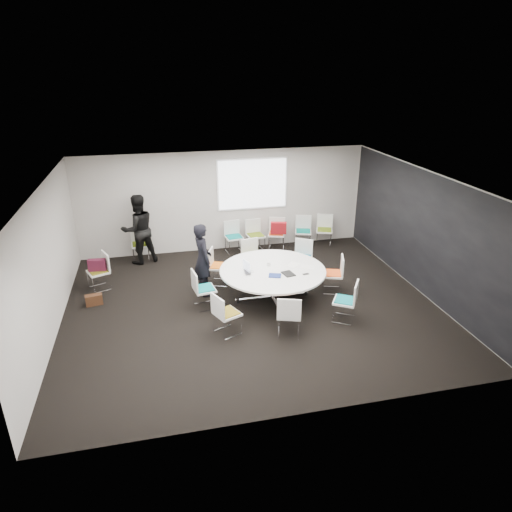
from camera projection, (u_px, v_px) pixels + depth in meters
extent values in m
cube|color=black|center=(251.00, 306.00, 10.11)|extent=(8.00, 7.00, 0.04)
cube|color=white|center=(251.00, 180.00, 9.00)|extent=(8.00, 7.00, 0.04)
cube|color=#B5AFAA|center=(224.00, 201.00, 12.72)|extent=(8.00, 0.04, 2.80)
cube|color=#B5AFAA|center=(304.00, 337.00, 6.39)|extent=(8.00, 0.04, 2.80)
cube|color=#B5AFAA|center=(46.00, 264.00, 8.73)|extent=(0.04, 7.00, 2.80)
cube|color=#B5AFAA|center=(423.00, 232.00, 10.38)|extent=(0.04, 7.00, 2.80)
cube|color=black|center=(422.00, 232.00, 10.37)|extent=(0.01, 6.94, 2.74)
cube|color=silver|center=(272.00, 297.00, 10.37)|extent=(0.90, 0.90, 0.08)
cylinder|color=silver|center=(272.00, 284.00, 10.24)|extent=(0.10, 0.10, 0.65)
cylinder|color=white|center=(273.00, 270.00, 10.11)|extent=(2.36, 2.36, 0.04)
cube|color=white|center=(253.00, 184.00, 12.65)|extent=(1.90, 0.03, 1.35)
cube|color=silver|center=(332.00, 283.00, 10.64)|extent=(0.53, 0.53, 0.42)
cube|color=white|center=(332.00, 274.00, 10.56)|extent=(0.56, 0.58, 0.04)
cube|color=#D54B17|center=(332.00, 273.00, 10.54)|extent=(0.49, 0.50, 0.03)
cube|color=white|center=(342.00, 265.00, 10.45)|extent=(0.18, 0.45, 0.42)
cube|color=silver|center=(301.00, 266.00, 11.51)|extent=(0.58, 0.58, 0.42)
cube|color=white|center=(301.00, 258.00, 11.42)|extent=(0.62, 0.62, 0.04)
cube|color=#096282|center=(302.00, 257.00, 11.41)|extent=(0.54, 0.54, 0.03)
cube|color=white|center=(304.00, 247.00, 11.52)|extent=(0.41, 0.28, 0.42)
cube|color=silver|center=(253.00, 266.00, 11.54)|extent=(0.50, 0.50, 0.42)
cube|color=white|center=(253.00, 258.00, 11.45)|extent=(0.54, 0.52, 0.04)
cube|color=olive|center=(253.00, 257.00, 11.44)|extent=(0.47, 0.45, 0.03)
cube|color=white|center=(249.00, 246.00, 11.54)|extent=(0.46, 0.13, 0.42)
cube|color=silver|center=(220.00, 275.00, 11.03)|extent=(0.54, 0.54, 0.42)
cube|color=white|center=(220.00, 267.00, 10.94)|extent=(0.57, 0.59, 0.04)
cube|color=orange|center=(220.00, 266.00, 10.93)|extent=(0.50, 0.51, 0.03)
cube|color=white|center=(211.00, 257.00, 10.88)|extent=(0.20, 0.44, 0.42)
cube|color=silver|center=(205.00, 299.00, 9.94)|extent=(0.48, 0.48, 0.42)
cube|color=white|center=(205.00, 289.00, 9.85)|extent=(0.51, 0.52, 0.04)
cube|color=#0B7D82|center=(204.00, 288.00, 9.84)|extent=(0.44, 0.45, 0.03)
cube|color=white|center=(195.00, 281.00, 9.69)|extent=(0.11, 0.46, 0.42)
cube|color=silver|center=(227.00, 324.00, 8.98)|extent=(0.55, 0.55, 0.42)
cube|color=white|center=(227.00, 314.00, 8.89)|extent=(0.59, 0.60, 0.04)
cube|color=brown|center=(227.00, 312.00, 8.88)|extent=(0.51, 0.52, 0.03)
cube|color=white|center=(218.00, 306.00, 8.68)|extent=(0.22, 0.44, 0.42)
cube|color=silver|center=(289.00, 324.00, 8.95)|extent=(0.53, 0.53, 0.42)
cube|color=white|center=(289.00, 314.00, 8.86)|extent=(0.58, 0.56, 0.04)
cube|color=#D46117|center=(289.00, 313.00, 8.85)|extent=(0.50, 0.49, 0.03)
cube|color=white|center=(289.00, 309.00, 8.58)|extent=(0.45, 0.18, 0.42)
cube|color=silver|center=(344.00, 311.00, 9.45)|extent=(0.58, 0.58, 0.42)
cube|color=white|center=(345.00, 301.00, 9.36)|extent=(0.62, 0.62, 0.04)
cube|color=#0A6F77|center=(345.00, 300.00, 9.35)|extent=(0.54, 0.54, 0.03)
cube|color=white|center=(356.00, 293.00, 9.20)|extent=(0.28, 0.41, 0.42)
cube|color=silver|center=(234.00, 245.00, 12.87)|extent=(0.47, 0.47, 0.42)
cube|color=white|center=(234.00, 238.00, 12.78)|extent=(0.51, 0.49, 0.04)
cube|color=#097B7A|center=(234.00, 237.00, 12.77)|extent=(0.44, 0.43, 0.03)
cube|color=white|center=(232.00, 227.00, 12.87)|extent=(0.46, 0.09, 0.42)
cube|color=silver|center=(256.00, 243.00, 12.99)|extent=(0.48, 0.48, 0.42)
cube|color=white|center=(256.00, 236.00, 12.90)|extent=(0.52, 0.50, 0.04)
cube|color=#5C7015|center=(256.00, 235.00, 12.89)|extent=(0.45, 0.44, 0.03)
cube|color=white|center=(253.00, 226.00, 12.99)|extent=(0.46, 0.10, 0.42)
cube|color=silver|center=(276.00, 242.00, 13.12)|extent=(0.54, 0.54, 0.42)
cube|color=white|center=(276.00, 234.00, 13.03)|extent=(0.58, 0.57, 0.04)
cube|color=#D84517|center=(276.00, 233.00, 13.02)|extent=(0.50, 0.49, 0.03)
cube|color=white|center=(277.00, 224.00, 13.13)|extent=(0.45, 0.19, 0.42)
cube|color=silver|center=(303.00, 239.00, 13.30)|extent=(0.53, 0.53, 0.42)
cube|color=white|center=(303.00, 232.00, 13.21)|extent=(0.57, 0.56, 0.04)
cube|color=#07766B|center=(303.00, 231.00, 13.20)|extent=(0.50, 0.48, 0.03)
cube|color=white|center=(303.00, 222.00, 13.31)|extent=(0.45, 0.17, 0.42)
cube|color=silver|center=(324.00, 238.00, 13.40)|extent=(0.54, 0.54, 0.42)
cube|color=white|center=(324.00, 231.00, 13.31)|extent=(0.59, 0.58, 0.04)
cube|color=olive|center=(324.00, 230.00, 13.30)|extent=(0.51, 0.50, 0.03)
cube|color=white|center=(325.00, 221.00, 13.41)|extent=(0.44, 0.20, 0.42)
cube|color=silver|center=(99.00, 281.00, 10.76)|extent=(0.55, 0.55, 0.42)
cube|color=white|center=(98.00, 272.00, 10.67)|extent=(0.58, 0.59, 0.04)
cube|color=brown|center=(98.00, 271.00, 10.65)|extent=(0.51, 0.52, 0.03)
cube|color=white|center=(106.00, 261.00, 10.69)|extent=(0.21, 0.44, 0.42)
cube|color=silver|center=(141.00, 253.00, 12.36)|extent=(0.44, 0.44, 0.42)
cube|color=white|center=(140.00, 245.00, 12.27)|extent=(0.48, 0.46, 0.04)
cube|color=#556814|center=(140.00, 244.00, 12.26)|extent=(0.42, 0.40, 0.03)
cube|color=white|center=(139.00, 234.00, 12.37)|extent=(0.46, 0.06, 0.42)
imported|color=black|center=(203.00, 260.00, 10.30)|extent=(0.53, 0.69, 1.70)
imported|color=black|center=(138.00, 229.00, 11.94)|extent=(1.09, 0.98, 1.86)
imported|color=#333338|center=(249.00, 272.00, 9.95)|extent=(0.22, 0.32, 0.02)
cube|color=silver|center=(246.00, 266.00, 9.97)|extent=(0.10, 0.29, 0.22)
cube|color=black|center=(288.00, 274.00, 9.87)|extent=(0.28, 0.34, 0.02)
cube|color=navy|center=(275.00, 276.00, 9.78)|extent=(0.31, 0.28, 0.03)
cube|color=white|center=(293.00, 265.00, 10.33)|extent=(0.36, 0.36, 0.00)
cube|color=white|center=(307.00, 267.00, 10.22)|extent=(0.35, 0.30, 0.00)
cylinder|color=white|center=(269.00, 264.00, 10.27)|extent=(0.08, 0.08, 0.09)
cube|color=black|center=(306.00, 274.00, 9.87)|extent=(0.15, 0.09, 0.01)
cube|color=#481326|center=(97.00, 265.00, 10.60)|extent=(0.41, 0.17, 0.28)
cube|color=#3D2213|center=(94.00, 300.00, 10.08)|extent=(0.38, 0.22, 0.24)
cube|color=#A3141B|center=(279.00, 228.00, 12.74)|extent=(0.47, 0.27, 0.36)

